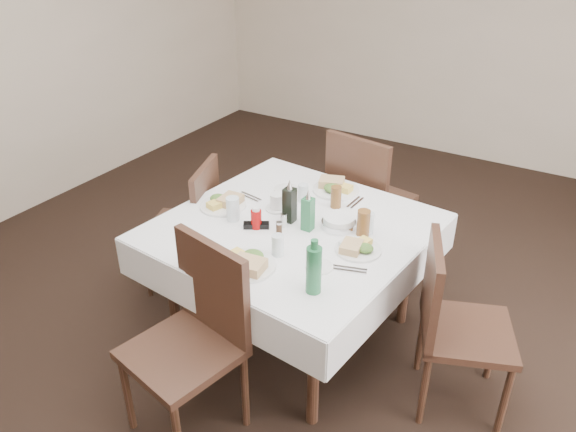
% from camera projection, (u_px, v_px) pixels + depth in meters
% --- Properties ---
extents(ground_plane, '(7.00, 7.00, 0.00)m').
position_uv_depth(ground_plane, '(308.00, 359.00, 3.28)').
color(ground_plane, black).
extents(room_shell, '(6.04, 7.04, 2.80)m').
position_uv_depth(room_shell, '(315.00, 67.00, 2.45)').
color(room_shell, beige).
rests_on(room_shell, ground).
extents(dining_table, '(1.51, 1.51, 0.76)m').
position_uv_depth(dining_table, '(293.00, 237.00, 3.17)').
color(dining_table, '#331F11').
rests_on(dining_table, ground).
extents(chair_north, '(0.56, 0.56, 1.02)m').
position_uv_depth(chair_north, '(365.00, 193.00, 3.88)').
color(chair_north, '#331F11').
rests_on(chair_north, ground).
extents(chair_south, '(0.56, 0.56, 1.00)m').
position_uv_depth(chair_south, '(197.00, 329.00, 2.66)').
color(chair_south, '#331F11').
rests_on(chair_south, ground).
extents(chair_east, '(0.58, 0.58, 0.94)m').
position_uv_depth(chair_east, '(450.00, 318.00, 2.78)').
color(chair_east, '#331F11').
rests_on(chair_east, ground).
extents(chair_west, '(0.55, 0.55, 0.91)m').
position_uv_depth(chair_west, '(192.00, 220.00, 3.68)').
color(chair_west, '#331F11').
rests_on(chair_west, ground).
extents(meal_north, '(0.29, 0.29, 0.06)m').
position_uv_depth(meal_north, '(335.00, 187.00, 3.50)').
color(meal_north, white).
rests_on(meal_north, dining_table).
extents(meal_south, '(0.30, 0.30, 0.07)m').
position_uv_depth(meal_south, '(247.00, 263.00, 2.76)').
color(meal_south, white).
rests_on(meal_south, dining_table).
extents(meal_east, '(0.24, 0.24, 0.05)m').
position_uv_depth(meal_east, '(358.00, 248.00, 2.89)').
color(meal_east, white).
rests_on(meal_east, dining_table).
extents(meal_west, '(0.27, 0.27, 0.06)m').
position_uv_depth(meal_west, '(224.00, 203.00, 3.32)').
color(meal_west, white).
rests_on(meal_west, dining_table).
extents(side_plate_a, '(0.16, 0.16, 0.01)m').
position_uv_depth(side_plate_a, '(287.00, 190.00, 3.51)').
color(side_plate_a, white).
rests_on(side_plate_a, dining_table).
extents(side_plate_b, '(0.14, 0.14, 0.01)m').
position_uv_depth(side_plate_b, '(319.00, 266.00, 2.77)').
color(side_plate_b, white).
rests_on(side_plate_b, dining_table).
extents(water_n, '(0.06, 0.06, 0.11)m').
position_uv_depth(water_n, '(303.00, 193.00, 3.36)').
color(water_n, silver).
rests_on(water_n, dining_table).
extents(water_s, '(0.06, 0.06, 0.11)m').
position_uv_depth(water_s, '(278.00, 245.00, 2.84)').
color(water_s, silver).
rests_on(water_s, dining_table).
extents(water_e, '(0.07, 0.07, 0.12)m').
position_uv_depth(water_e, '(368.00, 223.00, 3.03)').
color(water_e, silver).
rests_on(water_e, dining_table).
extents(water_w, '(0.07, 0.07, 0.14)m').
position_uv_depth(water_w, '(233.00, 209.00, 3.16)').
color(water_w, silver).
rests_on(water_w, dining_table).
extents(iced_tea_a, '(0.06, 0.06, 0.13)m').
position_uv_depth(iced_tea_a, '(336.00, 197.00, 3.29)').
color(iced_tea_a, brown).
rests_on(iced_tea_a, dining_table).
extents(iced_tea_b, '(0.07, 0.07, 0.15)m').
position_uv_depth(iced_tea_b, '(363.00, 223.00, 3.01)').
color(iced_tea_b, brown).
rests_on(iced_tea_b, dining_table).
extents(bread_basket, '(0.20, 0.20, 0.06)m').
position_uv_depth(bread_basket, '(339.00, 222.00, 3.10)').
color(bread_basket, silver).
rests_on(bread_basket, dining_table).
extents(oil_cruet_dark, '(0.06, 0.06, 0.26)m').
position_uv_depth(oil_cruet_dark, '(290.00, 203.00, 3.12)').
color(oil_cruet_dark, black).
rests_on(oil_cruet_dark, dining_table).
extents(oil_cruet_green, '(0.06, 0.06, 0.24)m').
position_uv_depth(oil_cruet_green, '(308.00, 213.00, 3.05)').
color(oil_cruet_green, '#246B3E').
rests_on(oil_cruet_green, dining_table).
extents(ketchup_bottle, '(0.06, 0.06, 0.13)m').
position_uv_depth(ketchup_bottle, '(256.00, 218.00, 3.08)').
color(ketchup_bottle, '#A40606').
rests_on(ketchup_bottle, dining_table).
extents(salt_shaker, '(0.04, 0.04, 0.08)m').
position_uv_depth(salt_shaker, '(283.00, 220.00, 3.10)').
color(salt_shaker, white).
rests_on(salt_shaker, dining_table).
extents(pepper_shaker, '(0.03, 0.03, 0.07)m').
position_uv_depth(pepper_shaker, '(279.00, 228.00, 3.04)').
color(pepper_shaker, '#392517').
rests_on(pepper_shaker, dining_table).
extents(coffee_mug, '(0.15, 0.14, 0.10)m').
position_uv_depth(coffee_mug, '(278.00, 203.00, 3.27)').
color(coffee_mug, white).
rests_on(coffee_mug, dining_table).
extents(sunglasses, '(0.15, 0.11, 0.03)m').
position_uv_depth(sunglasses, '(256.00, 225.00, 3.10)').
color(sunglasses, black).
rests_on(sunglasses, dining_table).
extents(green_bottle, '(0.07, 0.07, 0.28)m').
position_uv_depth(green_bottle, '(314.00, 269.00, 2.54)').
color(green_bottle, '#246B3E').
rests_on(green_bottle, dining_table).
extents(sugar_caddy, '(0.10, 0.08, 0.04)m').
position_uv_depth(sugar_caddy, '(347.00, 247.00, 2.89)').
color(sugar_caddy, white).
rests_on(sugar_caddy, dining_table).
extents(cutlery_n, '(0.05, 0.16, 0.01)m').
position_uv_depth(cutlery_n, '(355.00, 203.00, 3.36)').
color(cutlery_n, silver).
rests_on(cutlery_n, dining_table).
extents(cutlery_s, '(0.10, 0.18, 0.01)m').
position_uv_depth(cutlery_s, '(209.00, 255.00, 2.86)').
color(cutlery_s, silver).
rests_on(cutlery_s, dining_table).
extents(cutlery_e, '(0.18, 0.10, 0.01)m').
position_uv_depth(cutlery_e, '(349.00, 269.00, 2.75)').
color(cutlery_e, silver).
rests_on(cutlery_e, dining_table).
extents(cutlery_w, '(0.17, 0.07, 0.01)m').
position_uv_depth(cutlery_w, '(250.00, 197.00, 3.43)').
color(cutlery_w, silver).
rests_on(cutlery_w, dining_table).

